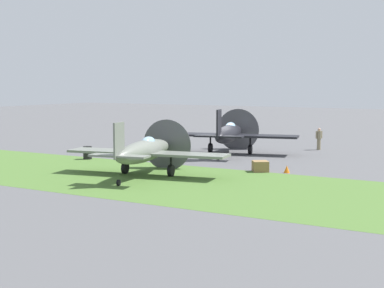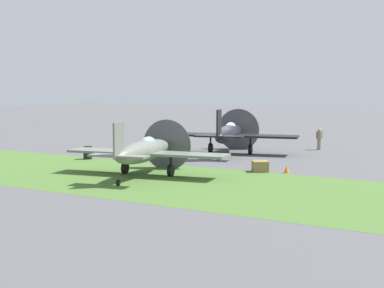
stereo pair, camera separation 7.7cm
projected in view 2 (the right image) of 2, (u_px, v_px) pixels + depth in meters
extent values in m
plane|color=#515154|center=(217.00, 155.00, 42.07)|extent=(160.00, 160.00, 0.00)
cube|color=#476B2D|center=(126.00, 177.00, 32.57)|extent=(120.00, 11.00, 0.01)
ellipsoid|color=black|center=(229.00, 134.00, 42.58)|extent=(3.05, 7.25, 1.30)
cube|color=black|center=(230.00, 135.00, 43.00)|extent=(10.22, 4.26, 0.15)
cube|color=black|center=(219.00, 124.00, 39.36)|extent=(0.39, 1.15, 2.00)
cube|color=black|center=(219.00, 136.00, 39.45)|extent=(3.49, 1.76, 0.11)
cone|color=#B7B24C|center=(239.00, 130.00, 46.25)|extent=(0.84, 0.88, 0.67)
cylinder|color=#4C4C51|center=(238.00, 130.00, 46.05)|extent=(3.27, 0.88, 3.36)
ellipsoid|color=#8CB2C6|center=(231.00, 127.00, 43.13)|extent=(1.08, 1.61, 0.74)
cylinder|color=black|center=(211.00, 148.00, 43.62)|extent=(0.40, 0.75, 0.72)
cylinder|color=black|center=(211.00, 141.00, 43.56)|extent=(0.13, 0.13, 1.01)
cylinder|color=black|center=(250.00, 149.00, 42.79)|extent=(0.40, 0.75, 0.72)
cylinder|color=black|center=(250.00, 143.00, 42.74)|extent=(0.13, 0.13, 1.01)
cylinder|color=black|center=(218.00, 158.00, 39.50)|extent=(0.21, 0.36, 0.34)
ellipsoid|color=slate|center=(144.00, 151.00, 32.58)|extent=(2.43, 6.87, 1.23)
cube|color=slate|center=(147.00, 153.00, 32.97)|extent=(9.69, 3.39, 0.14)
cube|color=slate|center=(119.00, 141.00, 29.60)|extent=(0.30, 1.09, 1.89)
cube|color=slate|center=(119.00, 156.00, 29.69)|extent=(3.29, 1.46, 0.10)
cone|color=#B7B24C|center=(168.00, 145.00, 35.97)|extent=(0.75, 0.80, 0.64)
cylinder|color=#4C4C51|center=(167.00, 145.00, 35.79)|extent=(3.13, 0.61, 3.18)
ellipsoid|color=#8CB2C6|center=(148.00, 143.00, 33.09)|extent=(0.94, 1.49, 0.70)
cylinder|color=black|center=(125.00, 168.00, 33.65)|extent=(0.34, 0.70, 0.68)
cylinder|color=black|center=(125.00, 160.00, 33.60)|extent=(0.12, 0.12, 0.95)
cylinder|color=black|center=(171.00, 170.00, 32.68)|extent=(0.34, 0.70, 0.68)
cylinder|color=black|center=(171.00, 162.00, 32.62)|extent=(0.12, 0.12, 0.95)
cylinder|color=black|center=(118.00, 183.00, 29.74)|extent=(0.17, 0.33, 0.32)
cylinder|color=#847A5B|center=(319.00, 144.00, 45.49)|extent=(0.30, 0.30, 0.88)
cylinder|color=#847A5B|center=(319.00, 135.00, 45.41)|extent=(0.38, 0.38, 0.62)
sphere|color=tan|center=(319.00, 129.00, 45.37)|extent=(0.23, 0.23, 0.23)
cylinder|color=#847A5B|center=(322.00, 135.00, 45.52)|extent=(0.11, 0.11, 0.59)
cylinder|color=#847A5B|center=(317.00, 135.00, 45.30)|extent=(0.11, 0.11, 0.59)
cylinder|color=black|center=(88.00, 153.00, 39.98)|extent=(0.60, 0.60, 0.90)
cube|color=olive|center=(260.00, 166.00, 34.41)|extent=(1.25, 1.25, 0.64)
cone|color=orange|center=(287.00, 169.00, 33.92)|extent=(0.36, 0.36, 0.44)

